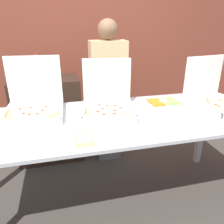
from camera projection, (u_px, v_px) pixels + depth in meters
ground_plane at (112, 203)px, 2.10m from camera, size 16.00×16.00×0.00m
brick_wall_behind at (83, 39)px, 3.10m from camera, size 10.00×0.06×2.80m
buffet_table at (112, 128)px, 1.80m from camera, size 2.48×0.93×0.89m
pizza_box_near_right at (34, 105)px, 1.82m from camera, size 0.48×0.50×0.46m
pizza_box_far_left at (215, 98)px, 1.98m from camera, size 0.51×0.52×0.43m
pizza_box_near_left at (108, 103)px, 1.87m from camera, size 0.50×0.51×0.43m
paper_plate_front_right at (84, 140)px, 1.40m from camera, size 0.22×0.22×0.03m
veggie_tray at (163, 104)px, 2.01m from camera, size 0.32×0.22×0.05m
sideboard_podium at (49, 120)px, 2.67m from camera, size 0.76×0.45×1.02m
soda_bottle at (38, 68)px, 2.43m from camera, size 0.09×0.09×0.28m
soda_can_silver at (48, 72)px, 2.52m from camera, size 0.07×0.07×0.12m
soda_can_colored at (21, 76)px, 2.32m from camera, size 0.07×0.07×0.12m
person_guest_plaid at (108, 92)px, 2.53m from camera, size 0.40×0.22×1.65m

